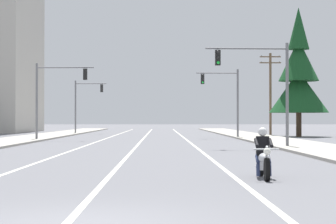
% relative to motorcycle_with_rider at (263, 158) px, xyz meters
% --- Properties ---
extents(ground_plane, '(400.00, 400.00, 0.00)m').
position_rel_motorcycle_with_rider_xyz_m(ground_plane, '(-4.21, -7.54, -0.59)').
color(ground_plane, '#5B5B60').
extents(lane_stripe_center, '(0.16, 100.00, 0.01)m').
position_rel_motorcycle_with_rider_xyz_m(lane_stripe_center, '(-4.46, 37.46, -0.58)').
color(lane_stripe_center, beige).
rests_on(lane_stripe_center, ground).
extents(lane_stripe_left, '(0.16, 100.00, 0.01)m').
position_rel_motorcycle_with_rider_xyz_m(lane_stripe_left, '(-7.75, 37.46, -0.58)').
color(lane_stripe_left, beige).
rests_on(lane_stripe_left, ground).
extents(lane_stripe_right, '(0.16, 100.00, 0.01)m').
position_rel_motorcycle_with_rider_xyz_m(lane_stripe_right, '(-0.79, 37.46, -0.58)').
color(lane_stripe_right, beige).
rests_on(lane_stripe_right, ground).
extents(sidewalk_kerb_right, '(4.40, 110.00, 0.14)m').
position_rel_motorcycle_with_rider_xyz_m(sidewalk_kerb_right, '(5.84, 32.46, -0.52)').
color(sidewalk_kerb_right, '#9E998E').
rests_on(sidewalk_kerb_right, ground).
extents(sidewalk_kerb_left, '(4.40, 110.00, 0.14)m').
position_rel_motorcycle_with_rider_xyz_m(sidewalk_kerb_left, '(-14.26, 32.46, -0.52)').
color(sidewalk_kerb_left, '#9E998E').
rests_on(sidewalk_kerb_left, ground).
extents(motorcycle_with_rider, '(0.70, 2.19, 1.46)m').
position_rel_motorcycle_with_rider_xyz_m(motorcycle_with_rider, '(0.00, 0.00, 0.00)').
color(motorcycle_with_rider, black).
rests_on(motorcycle_with_rider, ground).
extents(traffic_signal_near_right, '(4.93, 0.57, 6.20)m').
position_rel_motorcycle_with_rider_xyz_m(traffic_signal_near_right, '(3.11, 18.20, 3.52)').
color(traffic_signal_near_right, slate).
rests_on(traffic_signal_near_right, ground).
extents(traffic_signal_near_left, '(4.70, 0.47, 6.20)m').
position_rel_motorcycle_with_rider_xyz_m(traffic_signal_near_left, '(-11.56, 31.35, 3.50)').
color(traffic_signal_near_left, slate).
rests_on(traffic_signal_near_left, ground).
extents(traffic_signal_mid_right, '(3.83, 0.55, 6.20)m').
position_rel_motorcycle_with_rider_xyz_m(traffic_signal_mid_right, '(2.93, 36.93, 3.44)').
color(traffic_signal_mid_right, slate).
rests_on(traffic_signal_mid_right, ground).
extents(traffic_signal_mid_left, '(3.69, 0.42, 6.20)m').
position_rel_motorcycle_with_rider_xyz_m(traffic_signal_mid_left, '(-11.82, 53.09, 3.44)').
color(traffic_signal_mid_left, slate).
rests_on(traffic_signal_mid_left, ground).
extents(utility_pole_right_far, '(2.34, 0.26, 8.90)m').
position_rel_motorcycle_with_rider_xyz_m(utility_pole_right_far, '(8.98, 48.31, 4.25)').
color(utility_pole_right_far, brown).
rests_on(utility_pole_right_far, ground).
extents(conifer_tree_right_verge_far, '(5.75, 5.75, 12.67)m').
position_rel_motorcycle_with_rider_xyz_m(conifer_tree_right_verge_far, '(10.54, 41.66, 5.22)').
color(conifer_tree_right_verge_far, '#423023').
rests_on(conifer_tree_right_verge_far, ground).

